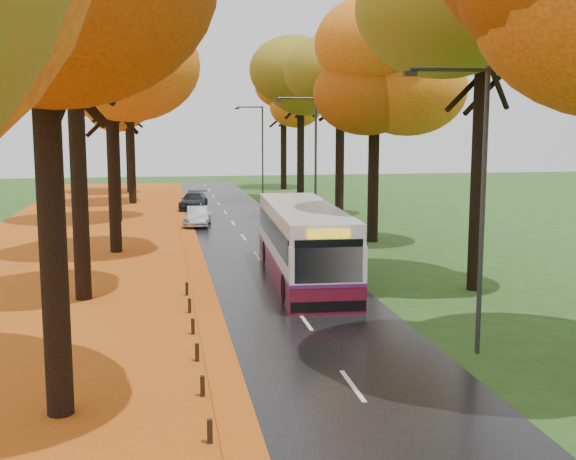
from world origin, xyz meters
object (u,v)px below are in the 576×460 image
object	(u,v)px
streetlamp_mid	(311,155)
car_white	(197,215)
streetlamp_near	(475,188)
streetlamp_far	(260,144)
car_silver	(197,216)
bus	(303,241)
car_dark	(194,201)

from	to	relation	value
streetlamp_mid	car_white	distance (m)	9.23
streetlamp_near	streetlamp_mid	xyz separation A→B (m)	(0.00, 22.00, 0.00)
streetlamp_far	car_silver	size ratio (longest dim) A/B	2.17
car_white	car_silver	distance (m)	0.20
streetlamp_mid	car_silver	xyz separation A→B (m)	(-6.30, 5.22, -4.07)
car_silver	bus	bearing A→B (deg)	-75.87
streetlamp_near	streetlamp_mid	bearing A→B (deg)	90.00
streetlamp_near	streetlamp_far	xyz separation A→B (m)	(0.00, 44.00, 0.00)
streetlamp_mid	car_silver	world-z (taller)	streetlamp_mid
streetlamp_mid	car_dark	world-z (taller)	streetlamp_mid
streetlamp_mid	streetlamp_far	bearing A→B (deg)	90.00
streetlamp_mid	bus	world-z (taller)	streetlamp_mid
streetlamp_far	streetlamp_near	bearing A→B (deg)	-90.00
streetlamp_mid	car_dark	size ratio (longest dim) A/B	1.83
streetlamp_near	bus	size ratio (longest dim) A/B	0.68
bus	streetlamp_far	bearing A→B (deg)	88.05
streetlamp_near	streetlamp_mid	distance (m)	22.00
streetlamp_far	car_silver	distance (m)	18.38
streetlamp_near	car_white	size ratio (longest dim) A/B	2.13
bus	car_silver	distance (m)	17.23
streetlamp_far	bus	world-z (taller)	streetlamp_far
streetlamp_near	car_dark	xyz separation A→B (m)	(-6.13, 36.46, -4.04)
streetlamp_near	car_white	world-z (taller)	streetlamp_near
car_white	car_dark	bearing A→B (deg)	100.08
streetlamp_mid	car_dark	distance (m)	16.22
streetlamp_mid	car_silver	bearing A→B (deg)	140.35
streetlamp_far	car_dark	xyz separation A→B (m)	(-6.13, -7.54, -4.04)
streetlamp_near	streetlamp_mid	world-z (taller)	same
car_dark	bus	bearing A→B (deg)	-71.41
streetlamp_near	car_dark	size ratio (longest dim) A/B	1.83
car_silver	streetlamp_mid	bearing A→B (deg)	-37.44
car_white	car_silver	size ratio (longest dim) A/B	1.02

